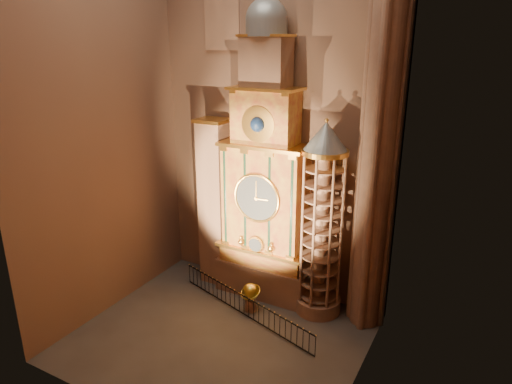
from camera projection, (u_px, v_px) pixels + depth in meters
The scene contains 11 objects.
floor at pixel (220, 337), 23.35m from camera, with size 14.00×14.00×0.00m, color #383330.
wall_back at pixel (274, 106), 24.87m from camera, with size 22.00×22.00×0.00m, color brown.
wall_left at pixel (98, 112), 23.02m from camera, with size 22.00×22.00×0.00m, color brown.
wall_right at pixel (373, 139), 16.70m from camera, with size 22.00×22.00×0.00m, color brown.
astronomical_clock at pixel (265, 187), 25.37m from camera, with size 5.60×2.41×16.70m.
portrait_tower at pixel (215, 203), 27.41m from camera, with size 1.80×1.60×10.20m.
stair_turret at pixel (322, 223), 24.02m from camera, with size 2.50×2.50×10.80m.
gothic_pier at pixel (382, 117), 21.28m from camera, with size 2.04×2.04×22.00m.
stained_glass_window at pixel (222, 0), 24.50m from camera, with size 2.20×0.14×5.20m.
celestial_globe at pixel (250, 295), 25.30m from camera, with size 1.42×1.38×1.66m.
iron_railing at pixel (244, 305), 24.94m from camera, with size 9.51×3.01×1.19m.
Camera 1 is at (11.04, -16.53, 14.44)m, focal length 32.00 mm.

